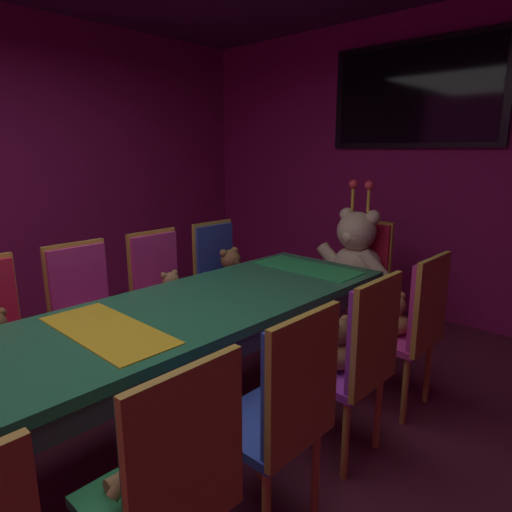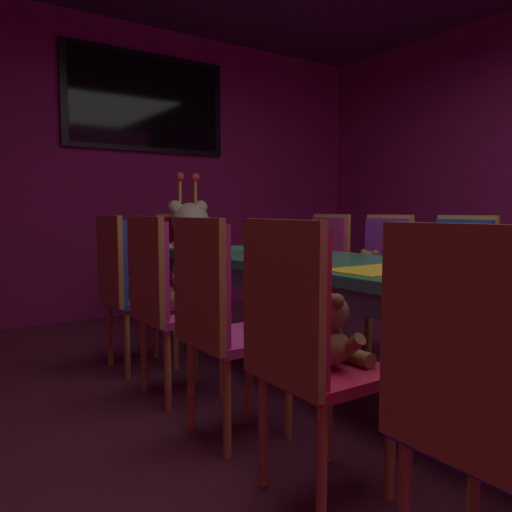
{
  "view_description": "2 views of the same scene",
  "coord_description": "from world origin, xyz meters",
  "px_view_note": "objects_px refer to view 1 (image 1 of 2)",
  "views": [
    {
      "loc": [
        1.83,
        -0.95,
        1.56
      ],
      "look_at": [
        -0.04,
        1.06,
        0.91
      ],
      "focal_mm": 31.26,
      "sensor_mm": 36.0,
      "label": 1
    },
    {
      "loc": [
        -1.92,
        -1.57,
        1.01
      ],
      "look_at": [
        -0.09,
        1.1,
        0.72
      ],
      "focal_mm": 35.33,
      "sensor_mm": 36.0,
      "label": 2
    }
  ],
  "objects_px": {
    "chair_right_4": "(360,352)",
    "chair_right_5": "(416,319)",
    "teddy_left_5": "(231,271)",
    "teddy_right_5": "(393,317)",
    "chair_left_3": "(84,303)",
    "teddy_left_4": "(172,291)",
    "chair_right_2": "(173,477)",
    "teddy_right_2": "(147,463)",
    "teddy_right_4": "(335,347)",
    "chair_left_5": "(219,269)",
    "throne_chair": "(364,266)",
    "wall_tv": "(414,95)",
    "banquet_table": "(109,347)",
    "chair_right_3": "(287,403)",
    "chair_left_4": "(160,284)",
    "king_teddy_bear": "(355,253)"
  },
  "relations": [
    {
      "from": "banquet_table",
      "to": "wall_tv",
      "type": "bearing_deg",
      "value": 90.0
    },
    {
      "from": "teddy_left_5",
      "to": "chair_right_2",
      "type": "distance_m",
      "value": 2.35
    },
    {
      "from": "chair_left_4",
      "to": "chair_right_3",
      "type": "bearing_deg",
      "value": -19.55
    },
    {
      "from": "chair_left_4",
      "to": "chair_right_4",
      "type": "relative_size",
      "value": 1.0
    },
    {
      "from": "chair_right_5",
      "to": "teddy_right_4",
      "type": "bearing_deg",
      "value": 76.01
    },
    {
      "from": "chair_left_3",
      "to": "wall_tv",
      "type": "relative_size",
      "value": 0.61
    },
    {
      "from": "chair_left_3",
      "to": "teddy_left_5",
      "type": "xyz_separation_m",
      "value": [
        0.15,
        1.18,
        0.0
      ]
    },
    {
      "from": "chair_left_3",
      "to": "teddy_right_5",
      "type": "xyz_separation_m",
      "value": [
        1.56,
        1.2,
        -0.02
      ]
    },
    {
      "from": "chair_right_2",
      "to": "chair_right_4",
      "type": "bearing_deg",
      "value": -88.66
    },
    {
      "from": "chair_right_2",
      "to": "wall_tv",
      "type": "xyz_separation_m",
      "value": [
        -0.86,
        3.38,
        1.45
      ]
    },
    {
      "from": "teddy_left_5",
      "to": "teddy_right_4",
      "type": "distance_m",
      "value": 1.52
    },
    {
      "from": "teddy_right_4",
      "to": "throne_chair",
      "type": "bearing_deg",
      "value": -65.35
    },
    {
      "from": "chair_right_4",
      "to": "teddy_right_4",
      "type": "height_order",
      "value": "chair_right_4"
    },
    {
      "from": "banquet_table",
      "to": "chair_left_5",
      "type": "height_order",
      "value": "chair_left_5"
    },
    {
      "from": "teddy_right_2",
      "to": "teddy_right_4",
      "type": "xyz_separation_m",
      "value": [
        -0.03,
        1.15,
        0.01
      ]
    },
    {
      "from": "chair_right_4",
      "to": "chair_right_5",
      "type": "relative_size",
      "value": 1.0
    },
    {
      "from": "chair_left_5",
      "to": "chair_right_5",
      "type": "xyz_separation_m",
      "value": [
        1.7,
        0.02,
        0.0
      ]
    },
    {
      "from": "teddy_left_5",
      "to": "teddy_right_5",
      "type": "height_order",
      "value": "teddy_left_5"
    },
    {
      "from": "teddy_left_4",
      "to": "chair_right_3",
      "type": "relative_size",
      "value": 0.28
    },
    {
      "from": "throne_chair",
      "to": "wall_tv",
      "type": "relative_size",
      "value": 0.61
    },
    {
      "from": "banquet_table",
      "to": "teddy_right_4",
      "type": "bearing_deg",
      "value": 51.73
    },
    {
      "from": "chair_right_5",
      "to": "chair_right_4",
      "type": "bearing_deg",
      "value": 88.98
    },
    {
      "from": "teddy_left_4",
      "to": "chair_right_5",
      "type": "bearing_deg",
      "value": 21.37
    },
    {
      "from": "teddy_left_4",
      "to": "wall_tv",
      "type": "relative_size",
      "value": 0.17
    },
    {
      "from": "chair_right_4",
      "to": "teddy_right_4",
      "type": "bearing_deg",
      "value": 0.0
    },
    {
      "from": "teddy_right_2",
      "to": "chair_right_4",
      "type": "distance_m",
      "value": 1.15
    },
    {
      "from": "chair_right_5",
      "to": "teddy_right_5",
      "type": "distance_m",
      "value": 0.14
    },
    {
      "from": "teddy_left_5",
      "to": "teddy_right_5",
      "type": "distance_m",
      "value": 1.41
    },
    {
      "from": "chair_left_3",
      "to": "teddy_left_5",
      "type": "bearing_deg",
      "value": 82.55
    },
    {
      "from": "chair_left_4",
      "to": "throne_chair",
      "type": "distance_m",
      "value": 1.72
    },
    {
      "from": "chair_left_5",
      "to": "chair_right_3",
      "type": "distance_m",
      "value": 2.09
    },
    {
      "from": "chair_left_4",
      "to": "chair_right_3",
      "type": "relative_size",
      "value": 1.0
    },
    {
      "from": "chair_left_3",
      "to": "teddy_left_4",
      "type": "relative_size",
      "value": 3.61
    },
    {
      "from": "chair_right_3",
      "to": "wall_tv",
      "type": "xyz_separation_m",
      "value": [
        -0.86,
        2.83,
        1.45
      ]
    },
    {
      "from": "chair_left_5",
      "to": "teddy_right_2",
      "type": "distance_m",
      "value": 2.35
    },
    {
      "from": "teddy_left_5",
      "to": "teddy_left_4",
      "type": "bearing_deg",
      "value": -90.86
    },
    {
      "from": "teddy_left_4",
      "to": "wall_tv",
      "type": "bearing_deg",
      "value": 72.19
    },
    {
      "from": "chair_left_3",
      "to": "chair_left_4",
      "type": "bearing_deg",
      "value": 89.65
    },
    {
      "from": "chair_right_2",
      "to": "throne_chair",
      "type": "bearing_deg",
      "value": -72.02
    },
    {
      "from": "chair_left_3",
      "to": "chair_right_3",
      "type": "distance_m",
      "value": 1.72
    },
    {
      "from": "chair_left_4",
      "to": "king_teddy_bear",
      "type": "distance_m",
      "value": 1.58
    },
    {
      "from": "teddy_right_4",
      "to": "teddy_right_5",
      "type": "distance_m",
      "value": 0.62
    },
    {
      "from": "chair_right_4",
      "to": "chair_right_5",
      "type": "height_order",
      "value": "same"
    },
    {
      "from": "chair_left_3",
      "to": "teddy_left_4",
      "type": "xyz_separation_m",
      "value": [
        0.15,
        0.59,
        -0.03
      ]
    },
    {
      "from": "chair_left_5",
      "to": "chair_right_3",
      "type": "bearing_deg",
      "value": -35.12
    },
    {
      "from": "chair_left_3",
      "to": "teddy_right_2",
      "type": "relative_size",
      "value": 3.6
    },
    {
      "from": "throne_chair",
      "to": "king_teddy_bear",
      "type": "relative_size",
      "value": 1.13
    },
    {
      "from": "teddy_left_4",
      "to": "teddy_right_5",
      "type": "distance_m",
      "value": 1.54
    },
    {
      "from": "teddy_right_5",
      "to": "teddy_left_5",
      "type": "bearing_deg",
      "value": 0.68
    },
    {
      "from": "chair_left_4",
      "to": "teddy_left_5",
      "type": "distance_m",
      "value": 0.61
    }
  ]
}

